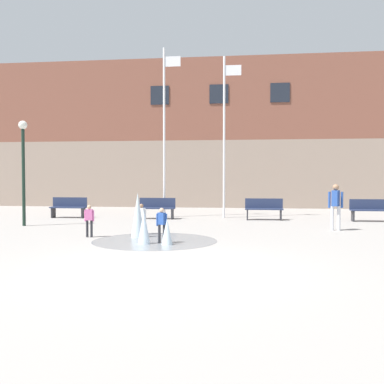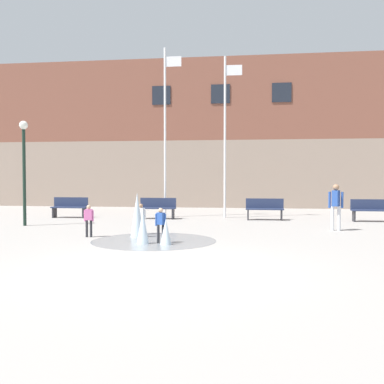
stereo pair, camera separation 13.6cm
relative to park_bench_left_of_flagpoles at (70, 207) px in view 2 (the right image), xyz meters
name	(u,v)px [view 2 (the right image)]	position (x,y,z in m)	size (l,w,h in m)	color
ground_plane	(161,268)	(6.28, -10.35, -0.48)	(100.00, 100.00, 0.00)	gray
library_building	(224,137)	(6.28, 10.06, 3.93)	(36.00, 6.05, 8.83)	gray
splash_fountain	(145,225)	(5.02, -6.49, -0.02)	(3.60, 3.60, 1.37)	gray
park_bench_left_of_flagpoles	(70,207)	(0.00, 0.00, 0.00)	(1.60, 0.44, 0.91)	#28282D
park_bench_under_left_flagpole	(158,208)	(4.02, -0.01, 0.00)	(1.60, 0.44, 0.91)	#28282D
park_bench_center	(265,209)	(8.65, 0.06, 0.00)	(1.60, 0.44, 0.91)	#28282D
park_bench_far_right	(371,210)	(12.97, -0.05, 0.00)	(1.60, 0.44, 0.91)	#28282D
child_running	(89,218)	(3.16, -6.06, 0.10)	(0.31, 0.15, 0.99)	#28282D
adult_in_red	(336,203)	(10.96, -3.39, 0.45)	(0.50, 0.39, 1.59)	silver
child_in_fountain	(141,216)	(4.59, -5.27, 0.10)	(0.31, 0.18, 0.99)	#1E233D
child_with_pink_shirt	(161,222)	(5.59, -7.00, 0.10)	(0.31, 0.21, 0.99)	#28282D
flagpole_left	(166,128)	(4.23, 0.84, 3.58)	(0.80, 0.10, 7.64)	silver
flagpole_right	(226,132)	(6.94, 0.84, 3.34)	(0.80, 0.10, 7.17)	silver
lamp_post_left_lane	(24,157)	(-0.37, -3.35, 2.09)	(0.32, 0.32, 3.93)	#192D23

